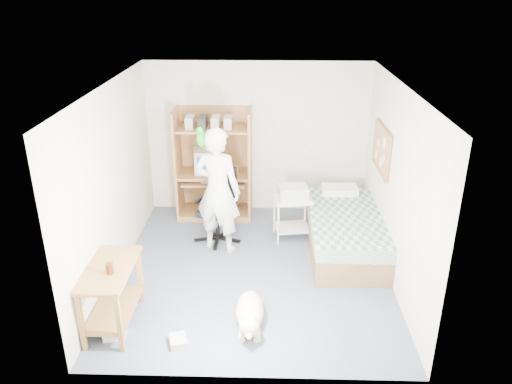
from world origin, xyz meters
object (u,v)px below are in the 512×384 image
side_desk (111,287)px  bed (345,231)px  office_chair (219,215)px  printer_cart (292,211)px  dog (250,313)px  computer_hutch (214,168)px  person (218,191)px

side_desk → bed: bearing=32.5°
office_chair → printer_cart: bearing=22.7°
dog → side_desk: bearing=179.2°
printer_cart → office_chair: bearing=174.8°
computer_hutch → bed: computer_hutch is taller
bed → printer_cart: size_ratio=3.05×
computer_hutch → printer_cart: computer_hutch is taller
person → dog: person is taller
computer_hutch → office_chair: 0.96m
person → office_chair: bearing=-65.2°
person → dog: size_ratio=1.84×
bed → person: 1.93m
side_desk → dog: bearing=0.9°
printer_cart → bed: bearing=-33.1°
computer_hutch → dog: (0.69, -2.91, -0.66)m
office_chair → person: bearing=-65.2°
dog → printer_cart: size_ratio=1.51×
computer_hutch → person: size_ratio=0.98×
office_chair → side_desk: bearing=-96.3°
bed → dog: (-1.31, -1.79, -0.12)m
dog → printer_cart: (0.56, 2.13, 0.28)m
office_chair → computer_hutch: bearing=118.9°
bed → office_chair: bearing=171.7°
side_desk → computer_hutch: bearing=73.9°
computer_hutch → person: bearing=-81.4°
dog → printer_cart: bearing=73.7°
bed → office_chair: (-1.85, 0.27, 0.11)m
side_desk → office_chair: size_ratio=0.90×
person → dog: bearing=125.5°
person → printer_cart: size_ratio=2.78×
bed → person: person is taller
bed → side_desk: bearing=-147.5°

